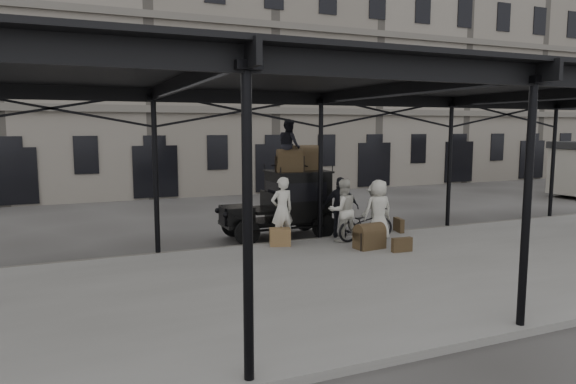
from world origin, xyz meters
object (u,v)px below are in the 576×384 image
(bicycle, at_px, (366,224))
(porter_official, at_px, (341,207))
(steamer_trunk_roof_near, at_px, (290,162))
(taxi, at_px, (289,201))
(porter_left, at_px, (282,210))
(steamer_trunk_platform, at_px, (369,238))

(bicycle, bearing_deg, porter_official, 32.66)
(bicycle, distance_m, steamer_trunk_roof_near, 3.11)
(taxi, distance_m, bicycle, 2.71)
(porter_left, bearing_deg, porter_official, 173.99)
(porter_left, bearing_deg, steamer_trunk_roof_near, -129.11)
(porter_left, xyz_separation_m, bicycle, (2.48, -0.70, -0.48))
(taxi, bearing_deg, steamer_trunk_roof_near, -108.07)
(steamer_trunk_platform, bearing_deg, steamer_trunk_roof_near, 108.20)
(taxi, distance_m, steamer_trunk_roof_near, 1.30)
(taxi, height_order, porter_official, taxi)
(porter_official, bearing_deg, steamer_trunk_platform, 121.08)
(taxi, bearing_deg, bicycle, -50.76)
(bicycle, bearing_deg, steamer_trunk_roof_near, 42.08)
(taxi, xyz_separation_m, bicycle, (1.68, -2.05, -0.55))
(taxi, bearing_deg, porter_left, -120.63)
(bicycle, distance_m, steamer_trunk_platform, 1.08)
(porter_official, distance_m, steamer_trunk_platform, 1.78)
(porter_official, distance_m, bicycle, 0.97)
(taxi, relative_size, steamer_trunk_platform, 4.39)
(bicycle, bearing_deg, taxi, 37.09)
(porter_official, height_order, steamer_trunk_roof_near, steamer_trunk_roof_near)
(taxi, bearing_deg, steamer_trunk_platform, -68.02)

